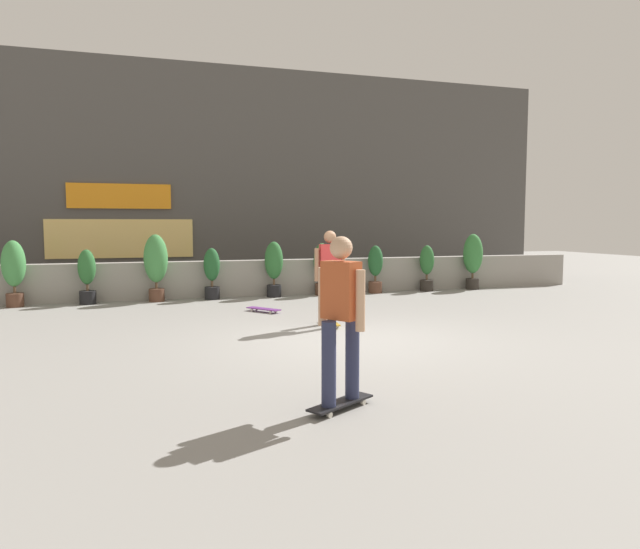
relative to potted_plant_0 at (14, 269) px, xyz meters
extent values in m
plane|color=gray|center=(5.74, -5.55, -0.84)|extent=(48.00, 48.00, 0.00)
cube|color=gray|center=(5.74, 0.45, -0.39)|extent=(18.00, 0.40, 0.90)
cube|color=#4C4947|center=(5.74, 4.45, 2.41)|extent=(20.00, 2.00, 6.50)
cube|color=orange|center=(2.15, 3.41, 1.76)|extent=(2.80, 0.08, 0.70)
cube|color=#F2CC72|center=(2.15, 3.42, 0.56)|extent=(4.00, 0.06, 1.10)
cylinder|color=brown|center=(0.00, 0.00, -0.69)|extent=(0.36, 0.36, 0.30)
cylinder|color=brown|center=(0.00, 0.00, -0.47)|extent=(0.06, 0.06, 0.15)
ellipsoid|color=#428C47|center=(0.00, 0.00, 0.11)|extent=(0.49, 0.49, 1.01)
cylinder|color=black|center=(1.48, 0.00, -0.69)|extent=(0.36, 0.36, 0.30)
cylinder|color=brown|center=(1.48, 0.00, -0.47)|extent=(0.06, 0.06, 0.15)
ellipsoid|color=#2D6B33|center=(1.48, 0.00, 0.00)|extent=(0.39, 0.39, 0.79)
cylinder|color=brown|center=(2.99, 0.00, -0.69)|extent=(0.36, 0.36, 0.30)
cylinder|color=brown|center=(2.99, 0.00, -0.47)|extent=(0.06, 0.06, 0.15)
ellipsoid|color=#428C47|center=(2.99, 0.00, 0.17)|extent=(0.55, 0.55, 1.12)
cylinder|color=black|center=(4.28, 0.00, -0.69)|extent=(0.36, 0.36, 0.30)
cylinder|color=brown|center=(4.28, 0.00, -0.47)|extent=(0.06, 0.06, 0.15)
ellipsoid|color=#235B2D|center=(4.28, 0.00, 0.00)|extent=(0.39, 0.39, 0.79)
cylinder|color=black|center=(5.81, 0.00, -0.69)|extent=(0.36, 0.36, 0.30)
cylinder|color=brown|center=(5.81, 0.00, -0.47)|extent=(0.06, 0.06, 0.15)
ellipsoid|color=#2D6B33|center=(5.81, 0.00, 0.07)|extent=(0.45, 0.45, 0.93)
cylinder|color=brown|center=(7.07, 0.00, -0.69)|extent=(0.36, 0.36, 0.30)
cylinder|color=brown|center=(7.07, 0.00, -0.47)|extent=(0.06, 0.06, 0.15)
ellipsoid|color=#2D6B33|center=(7.07, 0.00, 0.04)|extent=(0.43, 0.43, 0.88)
cylinder|color=brown|center=(8.54, 0.00, -0.69)|extent=(0.36, 0.36, 0.30)
cylinder|color=brown|center=(8.54, 0.00, -0.47)|extent=(0.06, 0.06, 0.15)
ellipsoid|color=#235B2D|center=(8.54, 0.00, 0.01)|extent=(0.39, 0.39, 0.80)
cylinder|color=#2D2823|center=(10.05, 0.00, -0.69)|extent=(0.36, 0.36, 0.30)
cylinder|color=brown|center=(10.05, 0.00, -0.47)|extent=(0.06, 0.06, 0.15)
ellipsoid|color=#2D6B33|center=(10.05, 0.00, 0.00)|extent=(0.39, 0.39, 0.79)
cylinder|color=#2D2823|center=(11.47, 0.00, -0.69)|extent=(0.36, 0.36, 0.30)
cylinder|color=brown|center=(11.47, 0.00, -0.47)|extent=(0.06, 0.06, 0.15)
ellipsoid|color=#387F3D|center=(11.47, 0.00, 0.15)|extent=(0.53, 0.53, 1.09)
cube|color=black|center=(4.45, -8.78, -0.78)|extent=(0.79, 0.58, 0.02)
cylinder|color=silver|center=(4.63, -8.58, -0.82)|extent=(0.06, 0.05, 0.06)
cylinder|color=silver|center=(4.72, -8.72, -0.82)|extent=(0.06, 0.05, 0.06)
cylinder|color=silver|center=(4.19, -8.85, -0.82)|extent=(0.06, 0.05, 0.06)
cylinder|color=silver|center=(4.27, -8.99, -0.82)|extent=(0.06, 0.05, 0.06)
cylinder|color=#282D4C|center=(4.61, -8.69, -0.36)|extent=(0.14, 0.14, 0.82)
cylinder|color=#282D4C|center=(4.30, -8.88, -0.36)|extent=(0.14, 0.14, 0.82)
cube|color=#B24C26|center=(4.45, -8.78, 0.33)|extent=(0.36, 0.41, 0.56)
sphere|color=tan|center=(4.45, -8.78, 0.74)|extent=(0.22, 0.22, 0.22)
cylinder|color=tan|center=(4.33, -8.58, 0.25)|extent=(0.09, 0.09, 0.58)
cylinder|color=tan|center=(4.57, -8.99, 0.25)|extent=(0.09, 0.09, 0.58)
cube|color=#BF8C26|center=(5.84, -4.31, -0.78)|extent=(0.28, 0.82, 0.02)
cylinder|color=silver|center=(5.89, -4.58, -0.82)|extent=(0.04, 0.06, 0.06)
cylinder|color=silver|center=(5.73, -4.57, -0.82)|extent=(0.04, 0.06, 0.06)
cylinder|color=silver|center=(5.94, -4.06, -0.82)|extent=(0.04, 0.06, 0.06)
cylinder|color=silver|center=(5.78, -4.05, -0.82)|extent=(0.04, 0.06, 0.06)
cylinder|color=black|center=(5.82, -4.49, -0.36)|extent=(0.14, 0.14, 0.82)
cylinder|color=black|center=(5.86, -4.14, -0.36)|extent=(0.14, 0.14, 0.82)
cube|color=red|center=(5.84, -4.31, 0.33)|extent=(0.38, 0.23, 0.56)
sphere|color=#9E7051|center=(5.84, -4.31, 0.74)|extent=(0.22, 0.22, 0.22)
cylinder|color=#9E7051|center=(6.07, -4.34, 0.25)|extent=(0.09, 0.09, 0.58)
cylinder|color=#9E7051|center=(5.60, -4.29, 0.25)|extent=(0.09, 0.09, 0.58)
cube|color=#72338C|center=(5.05, -2.37, -0.78)|extent=(0.63, 0.77, 0.02)
cylinder|color=silver|center=(5.26, -2.53, -0.82)|extent=(0.06, 0.06, 0.06)
cylinder|color=silver|center=(5.13, -2.62, -0.82)|extent=(0.06, 0.06, 0.06)
cylinder|color=silver|center=(4.96, -2.11, -0.82)|extent=(0.06, 0.06, 0.06)
cylinder|color=silver|center=(4.83, -2.20, -0.82)|extent=(0.06, 0.06, 0.06)
camera|label=1|loc=(2.60, -13.99, 0.97)|focal=32.44mm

